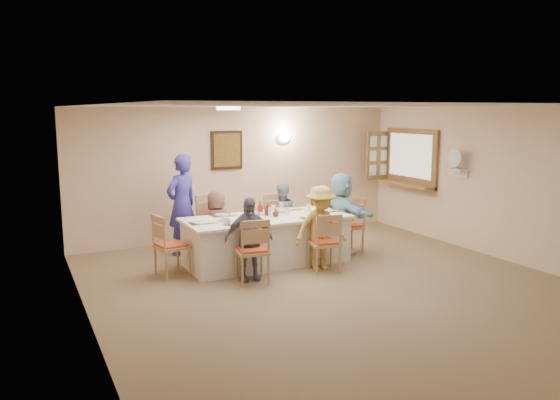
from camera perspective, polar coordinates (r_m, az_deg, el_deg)
name	(u,v)px	position (r m, az deg, el deg)	size (l,w,h in m)	color
ground	(337,288)	(7.72, 6.01, -9.15)	(7.00, 7.00, 0.00)	olive
room_walls	(339,180)	(7.38, 6.21, 2.07)	(7.00, 7.00, 7.00)	beige
wall_picture	(227,150)	(10.33, -5.59, 5.21)	(0.62, 0.05, 0.72)	black
wall_sconce	(284,138)	(10.77, 0.45, 6.50)	(0.26, 0.09, 0.18)	white
ceiling_light	(229,108)	(8.22, -5.39, 9.51)	(0.36, 0.36, 0.05)	white
serving_hatch	(411,158)	(11.20, 13.55, 4.30)	(0.06, 1.50, 1.15)	brown
hatch_sill	(405,184)	(11.18, 12.97, 1.60)	(0.30, 1.50, 0.05)	brown
shutter_door	(378,156)	(11.64, 10.17, 4.60)	(0.55, 0.04, 1.00)	brown
fan_shelf	(457,170)	(10.16, 18.04, 3.02)	(0.22, 0.36, 0.03)	white
desk_fan	(457,161)	(10.12, 17.96, 3.86)	(0.30, 0.30, 0.28)	#A5A5A8
dining_table	(267,240)	(8.79, -1.40, -4.20)	(2.65, 1.12, 0.76)	white
chair_back_left	(214,226)	(9.27, -6.86, -2.69)	(0.50, 0.50, 1.04)	tan
chair_back_right	(278,221)	(9.73, -0.18, -2.26)	(0.46, 0.46, 0.96)	tan
chair_front_left	(252,250)	(7.82, -2.93, -5.21)	(0.46, 0.46, 0.95)	tan
chair_front_right	(324,242)	(8.36, 4.66, -4.38)	(0.44, 0.44, 0.92)	tan
chair_left_end	(172,245)	(8.26, -11.24, -4.64)	(0.45, 0.45, 0.94)	tan
chair_right_end	(348,225)	(9.51, 7.11, -2.62)	(0.46, 0.46, 0.96)	tan
diner_back_left	(217,224)	(9.15, -6.62, -2.53)	(0.61, 0.46, 1.13)	brown
diner_back_right	(281,216)	(9.60, 0.14, -1.71)	(0.60, 0.47, 1.19)	#9AA4B4
diner_front_left	(249,239)	(7.90, -3.29, -4.07)	(0.75, 0.39, 1.22)	slate
diner_front_right	(321,228)	(8.42, 4.26, -2.93)	(0.88, 0.56, 1.31)	gold
diner_right_end	(342,213)	(9.40, 6.47, -1.37)	(0.46, 1.32, 1.40)	#9AC9E6
caregiver	(182,205)	(9.40, -10.20, -0.48)	(0.74, 0.64, 1.72)	#3D37AE
placemat_fl	(242,225)	(8.10, -4.02, -2.64)	(0.38, 0.28, 0.01)	#472B19
plate_fl	(242,224)	(8.10, -4.02, -2.57)	(0.25, 0.25, 0.02)	white
napkin_fl	(254,224)	(8.12, -2.71, -2.54)	(0.13, 0.13, 0.01)	#CDDE2E
placemat_fr	(312,218)	(8.61, 3.39, -1.90)	(0.35, 0.26, 0.01)	#472B19
plate_fr	(312,217)	(8.61, 3.39, -1.83)	(0.22, 0.22, 0.01)	white
napkin_fr	(324,217)	(8.66, 4.59, -1.80)	(0.14, 0.14, 0.01)	#CDDE2E
placemat_bl	(222,215)	(8.87, -6.08, -1.61)	(0.35, 0.26, 0.01)	#472B19
plate_bl	(222,215)	(8.87, -6.08, -1.54)	(0.24, 0.24, 0.01)	white
napkin_bl	(234,215)	(8.88, -4.88, -1.52)	(0.13, 0.13, 0.01)	#CDDE2E
placemat_br	(288,209)	(9.34, 0.85, -0.99)	(0.37, 0.28, 0.01)	#472B19
plate_br	(288,209)	(9.34, 0.85, -0.93)	(0.24, 0.24, 0.01)	white
napkin_br	(299,209)	(9.38, 1.97, -0.91)	(0.15, 0.15, 0.01)	#CDDE2E
placemat_le	(200,223)	(8.32, -8.31, -2.39)	(0.33, 0.25, 0.01)	#472B19
plate_le	(200,222)	(8.32, -8.31, -2.32)	(0.26, 0.26, 0.02)	white
napkin_le	(213,222)	(8.33, -7.02, -2.30)	(0.14, 0.14, 0.01)	#CDDE2E
placemat_re	(327,211)	(9.23, 4.91, -1.15)	(0.37, 0.28, 0.01)	#472B19
plate_re	(327,210)	(9.23, 4.91, -1.09)	(0.22, 0.22, 0.01)	white
napkin_re	(337,210)	(9.28, 6.03, -1.07)	(0.14, 0.14, 0.01)	#CDDE2E
teacup_a	(227,222)	(8.13, -5.60, -2.28)	(0.12, 0.12, 0.10)	white
teacup_b	(274,207)	(9.31, -0.68, -0.79)	(0.12, 0.12, 0.08)	white
bowl_a	(259,219)	(8.38, -2.20, -2.04)	(0.25, 0.25, 0.06)	white
bowl_b	(280,210)	(9.11, 0.03, -1.08)	(0.26, 0.26, 0.06)	white
condiment_ketchup	(260,209)	(8.69, -2.09, -0.95)	(0.11, 0.11, 0.25)	red
condiment_brown	(267,209)	(8.79, -1.32, -0.99)	(0.12, 0.12, 0.21)	#562416
condiment_malt	(276,212)	(8.72, -0.45, -1.31)	(0.11, 0.11, 0.14)	#562416
drinking_glass	(257,214)	(8.69, -2.45, -1.44)	(0.06, 0.06, 0.10)	silver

